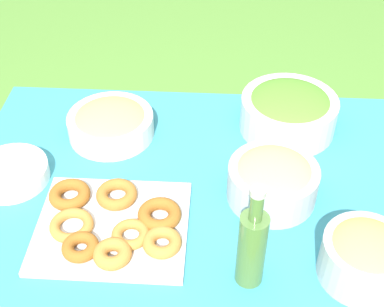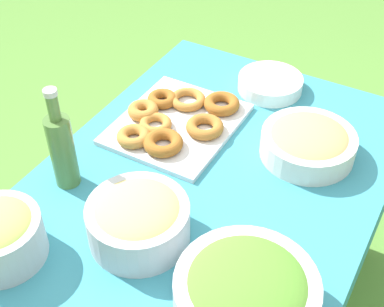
{
  "view_description": "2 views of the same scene",
  "coord_description": "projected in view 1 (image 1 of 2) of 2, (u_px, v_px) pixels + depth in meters",
  "views": [
    {
      "loc": [
        0.08,
        -1.12,
        1.77
      ],
      "look_at": [
        0.01,
        -0.01,
        0.8
      ],
      "focal_mm": 50.0,
      "sensor_mm": 36.0,
      "label": 1
    },
    {
      "loc": [
        0.92,
        0.48,
        1.71
      ],
      "look_at": [
        -0.05,
        -0.07,
        0.73
      ],
      "focal_mm": 50.0,
      "sensor_mm": 36.0,
      "label": 2
    }
  ],
  "objects": [
    {
      "name": "fruit_bowl",
      "position": [
        365.0,
        256.0,
        1.26
      ],
      "size": [
        0.21,
        0.21,
        0.13
      ],
      "color": "#B2B7BC",
      "rests_on": "picnic_table"
    },
    {
      "name": "pasta_bowl",
      "position": [
        273.0,
        179.0,
        1.47
      ],
      "size": [
        0.25,
        0.25,
        0.13
      ],
      "color": "#B2B7BC",
      "rests_on": "picnic_table"
    },
    {
      "name": "salad_bowl",
      "position": [
        289.0,
        110.0,
        1.7
      ],
      "size": [
        0.3,
        0.3,
        0.13
      ],
      "color": "silver",
      "rests_on": "picnic_table"
    },
    {
      "name": "plate_stack",
      "position": [
        11.0,
        173.0,
        1.55
      ],
      "size": [
        0.21,
        0.21,
        0.05
      ],
      "color": "white",
      "rests_on": "picnic_table"
    },
    {
      "name": "picnic_table",
      "position": [
        188.0,
        202.0,
        1.62
      ],
      "size": [
        1.32,
        0.89,
        0.69
      ],
      "color": "teal",
      "rests_on": "ground_plane"
    },
    {
      "name": "bread_bowl",
      "position": [
        111.0,
        123.0,
        1.69
      ],
      "size": [
        0.27,
        0.27,
        0.09
      ],
      "color": "silver",
      "rests_on": "picnic_table"
    },
    {
      "name": "donut_platter",
      "position": [
        113.0,
        224.0,
        1.4
      ],
      "size": [
        0.41,
        0.34,
        0.05
      ],
      "color": "silver",
      "rests_on": "picnic_table"
    },
    {
      "name": "olive_oil_bottle",
      "position": [
        252.0,
        246.0,
        1.22
      ],
      "size": [
        0.07,
        0.07,
        0.3
      ],
      "color": "#4C7238",
      "rests_on": "picnic_table"
    }
  ]
}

